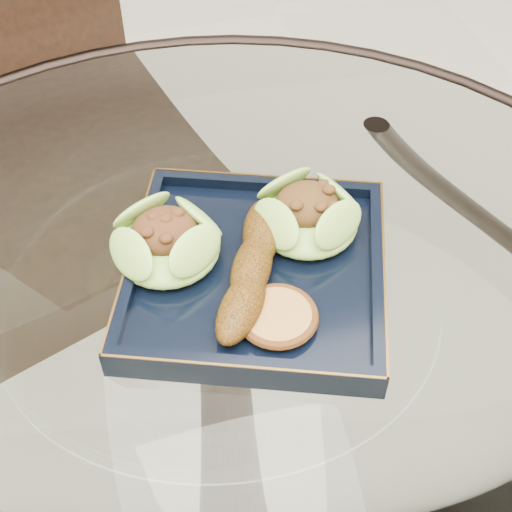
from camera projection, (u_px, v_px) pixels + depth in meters
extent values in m
cylinder|color=white|center=(222.00, 329.00, 0.73)|extent=(1.10, 1.10, 0.01)
torus|color=black|center=(222.00, 329.00, 0.73)|extent=(1.13, 1.13, 0.02)
cylinder|color=black|center=(349.00, 302.00, 1.25)|extent=(0.04, 0.04, 0.75)
cylinder|color=black|center=(22.00, 372.00, 1.15)|extent=(0.04, 0.04, 0.75)
cube|color=black|center=(59.00, 243.00, 1.16)|extent=(0.54, 0.54, 0.04)
cylinder|color=black|center=(13.00, 469.00, 1.18)|extent=(0.03, 0.03, 0.49)
cylinder|color=black|center=(225.00, 375.00, 1.30)|extent=(0.03, 0.03, 0.49)
cylinder|color=black|center=(145.00, 240.00, 1.53)|extent=(0.03, 0.03, 0.49)
cube|color=black|center=(256.00, 275.00, 0.76)|extent=(0.35, 0.35, 0.02)
ellipsoid|color=#71A931|center=(167.00, 244.00, 0.75)|extent=(0.12, 0.12, 0.04)
ellipsoid|color=olive|center=(307.00, 217.00, 0.78)|extent=(0.11, 0.11, 0.04)
ellipsoid|color=#653C0A|center=(252.00, 268.00, 0.73)|extent=(0.12, 0.19, 0.04)
cylinder|color=#B3823B|center=(278.00, 317.00, 0.70)|extent=(0.08, 0.08, 0.01)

